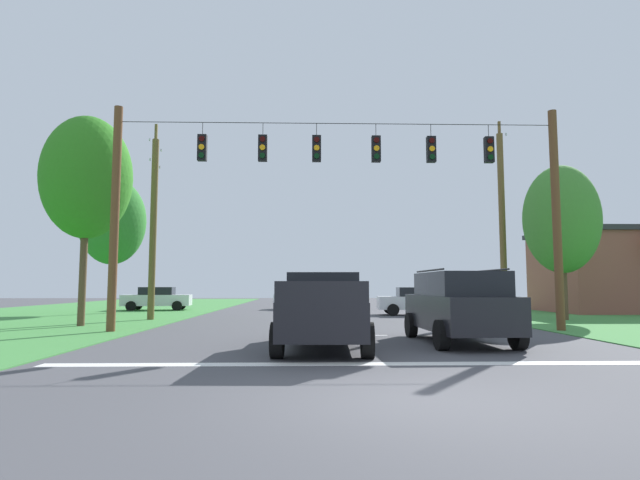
{
  "coord_description": "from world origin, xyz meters",
  "views": [
    {
      "loc": [
        -1.37,
        -7.27,
        1.6
      ],
      "look_at": [
        -0.91,
        10.16,
        3.18
      ],
      "focal_mm": 28.47,
      "sensor_mm": 36.0,
      "label": 1
    }
  ],
  "objects_px": {
    "distant_car_far_parked": "(417,301)",
    "utility_pole_near_left": "(153,223)",
    "pickup_truck": "(323,310)",
    "tree_roadside_left": "(112,221)",
    "distant_car_oncoming": "(157,298)",
    "roadside_store": "(627,271)",
    "tree_roadside_right": "(561,219)",
    "overhead_signal_span": "(340,201)",
    "utility_pole_mid_right": "(502,222)",
    "suv_black": "(459,305)",
    "tree_roadside_far_right": "(87,178)",
    "distant_car_crossing_white": "(306,298)"
  },
  "relations": [
    {
      "from": "distant_car_oncoming",
      "to": "tree_roadside_left",
      "type": "relative_size",
      "value": 0.56
    },
    {
      "from": "tree_roadside_right",
      "to": "tree_roadside_left",
      "type": "height_order",
      "value": "tree_roadside_left"
    },
    {
      "from": "tree_roadside_left",
      "to": "roadside_store",
      "type": "bearing_deg",
      "value": 1.33
    },
    {
      "from": "overhead_signal_span",
      "to": "tree_roadside_right",
      "type": "distance_m",
      "value": 12.12
    },
    {
      "from": "distant_car_far_parked",
      "to": "utility_pole_near_left",
      "type": "bearing_deg",
      "value": -163.84
    },
    {
      "from": "pickup_truck",
      "to": "tree_roadside_left",
      "type": "height_order",
      "value": "tree_roadside_left"
    },
    {
      "from": "tree_roadside_far_right",
      "to": "utility_pole_near_left",
      "type": "bearing_deg",
      "value": 66.62
    },
    {
      "from": "pickup_truck",
      "to": "tree_roadside_far_right",
      "type": "xyz_separation_m",
      "value": [
        -9.34,
        7.14,
        5.0
      ]
    },
    {
      "from": "distant_car_far_parked",
      "to": "utility_pole_mid_right",
      "type": "relative_size",
      "value": 0.44
    },
    {
      "from": "utility_pole_near_left",
      "to": "roadside_store",
      "type": "height_order",
      "value": "utility_pole_near_left"
    },
    {
      "from": "tree_roadside_left",
      "to": "tree_roadside_right",
      "type": "bearing_deg",
      "value": -15.29
    },
    {
      "from": "distant_car_crossing_white",
      "to": "overhead_signal_span",
      "type": "bearing_deg",
      "value": -85.88
    },
    {
      "from": "tree_roadside_far_right",
      "to": "roadside_store",
      "type": "distance_m",
      "value": 30.47
    },
    {
      "from": "distant_car_far_parked",
      "to": "tree_roadside_far_right",
      "type": "relative_size",
      "value": 0.52
    },
    {
      "from": "distant_car_oncoming",
      "to": "roadside_store",
      "type": "xyz_separation_m",
      "value": [
        29.41,
        -3.07,
        1.72
      ]
    },
    {
      "from": "distant_car_far_parked",
      "to": "distant_car_oncoming",
      "type": "bearing_deg",
      "value": 160.66
    },
    {
      "from": "suv_black",
      "to": "distant_car_far_parked",
      "type": "height_order",
      "value": "suv_black"
    },
    {
      "from": "distant_car_far_parked",
      "to": "utility_pole_mid_right",
      "type": "bearing_deg",
      "value": -35.4
    },
    {
      "from": "distant_car_crossing_white",
      "to": "distant_car_oncoming",
      "type": "distance_m",
      "value": 9.86
    },
    {
      "from": "tree_roadside_left",
      "to": "distant_car_crossing_white",
      "type": "bearing_deg",
      "value": 24.89
    },
    {
      "from": "tree_roadside_far_right",
      "to": "utility_pole_mid_right",
      "type": "bearing_deg",
      "value": 14.47
    },
    {
      "from": "suv_black",
      "to": "tree_roadside_far_right",
      "type": "distance_m",
      "value": 15.36
    },
    {
      "from": "suv_black",
      "to": "distant_car_crossing_white",
      "type": "xyz_separation_m",
      "value": [
        -4.33,
        20.78,
        -0.27
      ]
    },
    {
      "from": "suv_black",
      "to": "tree_roadside_far_right",
      "type": "xyz_separation_m",
      "value": [
        -13.2,
        6.12,
        4.9
      ]
    },
    {
      "from": "roadside_store",
      "to": "pickup_truck",
      "type": "bearing_deg",
      "value": -138.09
    },
    {
      "from": "pickup_truck",
      "to": "distant_car_far_parked",
      "type": "bearing_deg",
      "value": 68.95
    },
    {
      "from": "distant_car_far_parked",
      "to": "tree_roadside_left",
      "type": "height_order",
      "value": "tree_roadside_left"
    },
    {
      "from": "distant_car_far_parked",
      "to": "roadside_store",
      "type": "relative_size",
      "value": 0.44
    },
    {
      "from": "tree_roadside_right",
      "to": "pickup_truck",
      "type": "bearing_deg",
      "value": -138.89
    },
    {
      "from": "distant_car_far_parked",
      "to": "suv_black",
      "type": "bearing_deg",
      "value": -97.49
    },
    {
      "from": "suv_black",
      "to": "distant_car_far_parked",
      "type": "relative_size",
      "value": 1.1
    },
    {
      "from": "distant_car_oncoming",
      "to": "utility_pole_near_left",
      "type": "xyz_separation_m",
      "value": [
        2.48,
        -9.46,
        3.78
      ]
    },
    {
      "from": "overhead_signal_span",
      "to": "tree_roadside_far_right",
      "type": "relative_size",
      "value": 1.9
    },
    {
      "from": "overhead_signal_span",
      "to": "pickup_truck",
      "type": "bearing_deg",
      "value": -99.41
    },
    {
      "from": "utility_pole_mid_right",
      "to": "tree_roadside_right",
      "type": "relative_size",
      "value": 1.38
    },
    {
      "from": "utility_pole_near_left",
      "to": "tree_roadside_far_right",
      "type": "relative_size",
      "value": 1.11
    },
    {
      "from": "overhead_signal_span",
      "to": "distant_car_far_parked",
      "type": "relative_size",
      "value": 3.67
    },
    {
      "from": "suv_black",
      "to": "tree_roadside_left",
      "type": "bearing_deg",
      "value": 135.38
    },
    {
      "from": "utility_pole_near_left",
      "to": "tree_roadside_left",
      "type": "height_order",
      "value": "utility_pole_near_left"
    },
    {
      "from": "distant_car_oncoming",
      "to": "utility_pole_near_left",
      "type": "height_order",
      "value": "utility_pole_near_left"
    },
    {
      "from": "pickup_truck",
      "to": "distant_car_oncoming",
      "type": "xyz_separation_m",
      "value": [
        -10.21,
        20.3,
        -0.18
      ]
    },
    {
      "from": "distant_car_far_parked",
      "to": "roadside_store",
      "type": "xyz_separation_m",
      "value": [
        13.53,
        2.5,
        1.72
      ]
    },
    {
      "from": "overhead_signal_span",
      "to": "suv_black",
      "type": "xyz_separation_m",
      "value": [
        3.09,
        -3.62,
        -3.59
      ]
    },
    {
      "from": "pickup_truck",
      "to": "utility_pole_near_left",
      "type": "xyz_separation_m",
      "value": [
        -7.74,
        10.84,
        3.6
      ]
    },
    {
      "from": "distant_car_oncoming",
      "to": "tree_roadside_right",
      "type": "distance_m",
      "value": 24.38
    },
    {
      "from": "distant_car_oncoming",
      "to": "distant_car_far_parked",
      "type": "distance_m",
      "value": 16.83
    },
    {
      "from": "distant_car_crossing_white",
      "to": "suv_black",
      "type": "bearing_deg",
      "value": -78.23
    },
    {
      "from": "pickup_truck",
      "to": "tree_roadside_left",
      "type": "distance_m",
      "value": 20.79
    },
    {
      "from": "overhead_signal_span",
      "to": "utility_pole_near_left",
      "type": "distance_m",
      "value": 10.53
    },
    {
      "from": "tree_roadside_right",
      "to": "tree_roadside_left",
      "type": "xyz_separation_m",
      "value": [
        -23.42,
        6.4,
        0.65
      ]
    }
  ]
}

